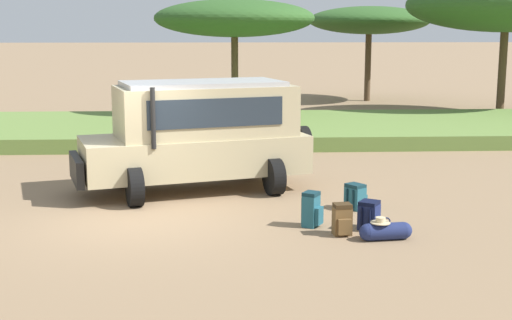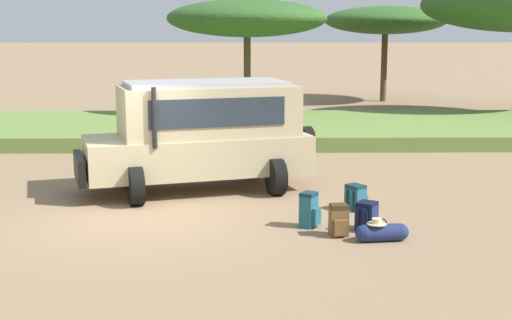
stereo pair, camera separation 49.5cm
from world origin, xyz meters
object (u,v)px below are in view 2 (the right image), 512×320
(duffel_bag_low_black_case, at_px, (382,232))
(acacia_tree_centre_back, at_px, (385,20))
(backpack_cluster_center, at_px, (309,210))
(backpack_outermost, at_px, (339,221))
(safari_vehicle, at_px, (202,133))
(backpack_near_rear_wheel, at_px, (356,198))
(backpack_beside_front_wheel, at_px, (367,216))
(acacia_tree_left_mid, at_px, (247,19))

(duffel_bag_low_black_case, xyz_separation_m, acacia_tree_centre_back, (4.48, 23.39, 3.76))
(backpack_cluster_center, relative_size, backpack_outermost, 1.15)
(safari_vehicle, height_order, duffel_bag_low_black_case, safari_vehicle)
(backpack_cluster_center, xyz_separation_m, backpack_near_rear_wheel, (1.04, 1.22, -0.06))
(acacia_tree_centre_back, bearing_deg, safari_vehicle, -111.81)
(acacia_tree_centre_back, bearing_deg, backpack_cluster_center, -104.09)
(backpack_cluster_center, xyz_separation_m, backpack_outermost, (0.47, -0.57, -0.04))
(safari_vehicle, xyz_separation_m, backpack_outermost, (2.60, -3.64, -1.02))
(backpack_beside_front_wheel, xyz_separation_m, backpack_near_rear_wheel, (0.03, 1.45, -0.01))
(backpack_outermost, relative_size, acacia_tree_centre_back, 0.09)
(backpack_outermost, bearing_deg, backpack_near_rear_wheel, 72.20)
(backpack_cluster_center, distance_m, duffel_bag_low_black_case, 1.48)
(backpack_near_rear_wheel, height_order, acacia_tree_left_mid, acacia_tree_left_mid)
(backpack_beside_front_wheel, distance_m, acacia_tree_centre_back, 23.48)
(backpack_cluster_center, height_order, backpack_outermost, backpack_cluster_center)
(backpack_cluster_center, bearing_deg, backpack_near_rear_wheel, 49.36)
(duffel_bag_low_black_case, bearing_deg, backpack_near_rear_wheel, 93.28)
(backpack_outermost, distance_m, acacia_tree_left_mid, 15.79)
(acacia_tree_centre_back, bearing_deg, duffel_bag_low_black_case, -100.85)
(acacia_tree_centre_back, bearing_deg, backpack_near_rear_wheel, -102.21)
(backpack_outermost, bearing_deg, backpack_beside_front_wheel, 31.59)
(backpack_beside_front_wheel, bearing_deg, backpack_outermost, -148.41)
(backpack_near_rear_wheel, distance_m, duffel_bag_low_black_case, 2.12)
(safari_vehicle, height_order, acacia_tree_centre_back, acacia_tree_centre_back)
(duffel_bag_low_black_case, relative_size, acacia_tree_centre_back, 0.15)
(safari_vehicle, relative_size, backpack_beside_front_wheel, 10.34)
(backpack_beside_front_wheel, xyz_separation_m, duffel_bag_low_black_case, (0.15, -0.66, -0.10))
(safari_vehicle, distance_m, acacia_tree_left_mid, 11.98)
(acacia_tree_left_mid, bearing_deg, backpack_cluster_center, -85.77)
(acacia_tree_centre_back, bearing_deg, acacia_tree_left_mid, -130.89)
(acacia_tree_centre_back, bearing_deg, backpack_beside_front_wheel, -101.51)
(safari_vehicle, bearing_deg, backpack_outermost, -54.55)
(acacia_tree_left_mid, bearing_deg, backpack_outermost, -84.18)
(backpack_near_rear_wheel, height_order, backpack_outermost, backpack_outermost)
(acacia_tree_left_mid, bearing_deg, acacia_tree_centre_back, 49.11)
(backpack_cluster_center, bearing_deg, duffel_bag_low_black_case, -37.60)
(backpack_cluster_center, relative_size, duffel_bag_low_black_case, 0.69)
(backpack_beside_front_wheel, distance_m, duffel_bag_low_black_case, 0.69)
(duffel_bag_low_black_case, height_order, acacia_tree_centre_back, acacia_tree_centre_back)
(duffel_bag_low_black_case, bearing_deg, safari_vehicle, 129.64)
(safari_vehicle, bearing_deg, backpack_beside_front_wheel, -46.46)
(duffel_bag_low_black_case, distance_m, acacia_tree_centre_back, 24.11)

